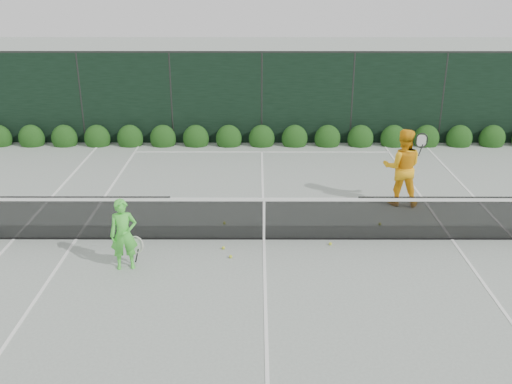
{
  "coord_description": "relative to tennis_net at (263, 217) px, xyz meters",
  "views": [
    {
      "loc": [
        -0.15,
        -11.22,
        5.51
      ],
      "look_at": [
        -0.17,
        0.3,
        1.0
      ],
      "focal_mm": 40.0,
      "sensor_mm": 36.0,
      "label": 1
    }
  ],
  "objects": [
    {
      "name": "hedge_row",
      "position": [
        0.02,
        7.15,
        -0.3
      ],
      "size": [
        31.66,
        0.65,
        0.94
      ],
      "color": "#11370F",
      "rests_on": "ground"
    },
    {
      "name": "court_lines",
      "position": [
        0.02,
        0.0,
        -0.53
      ],
      "size": [
        11.03,
        23.83,
        0.01
      ],
      "color": "white",
      "rests_on": "ground"
    },
    {
      "name": "player_woman",
      "position": [
        -2.71,
        -1.26,
        0.19
      ],
      "size": [
        0.64,
        0.44,
        1.44
      ],
      "rotation": [
        0.0,
        0.0,
        0.2
      ],
      "color": "#4CD73F",
      "rests_on": "ground"
    },
    {
      "name": "ground",
      "position": [
        0.02,
        0.0,
        -0.53
      ],
      "size": [
        80.0,
        80.0,
        0.0
      ],
      "primitive_type": "plane",
      "color": "gray",
      "rests_on": "ground"
    },
    {
      "name": "tennis_balls",
      "position": [
        0.35,
        -0.01,
        -0.5
      ],
      "size": [
        3.67,
        1.72,
        0.07
      ],
      "color": "#C6D52F",
      "rests_on": "ground"
    },
    {
      "name": "player_man",
      "position": [
        3.44,
        2.05,
        0.44
      ],
      "size": [
        1.04,
        0.87,
        1.94
      ],
      "rotation": [
        0.0,
        0.0,
        2.99
      ],
      "color": "#FFB015",
      "rests_on": "ground"
    },
    {
      "name": "tennis_net",
      "position": [
        0.0,
        0.0,
        0.0
      ],
      "size": [
        12.9,
        0.1,
        1.07
      ],
      "color": "#10321E",
      "rests_on": "ground"
    },
    {
      "name": "windscreen_fence",
      "position": [
        0.02,
        -2.71,
        0.98
      ],
      "size": [
        32.0,
        21.07,
        3.06
      ],
      "color": "black",
      "rests_on": "ground"
    }
  ]
}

